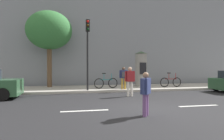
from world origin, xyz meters
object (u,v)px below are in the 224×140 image
(traffic_light, at_px, (88,43))
(bicycle_upright, at_px, (171,82))
(pedestrian_with_backpack, at_px, (130,79))
(street_tree, at_px, (49,31))
(pedestrian_near_pole, at_px, (146,90))
(pedestrian_in_dark_shirt, at_px, (124,76))
(bicycle_leaning, at_px, (106,83))
(poster_column, at_px, (141,68))

(traffic_light, height_order, bicycle_upright, traffic_light)
(pedestrian_with_backpack, height_order, bicycle_upright, pedestrian_with_backpack)
(street_tree, bearing_deg, bicycle_upright, -11.58)
(pedestrian_near_pole, distance_m, bicycle_upright, 8.86)
(pedestrian_in_dark_shirt, distance_m, bicycle_leaning, 1.46)
(traffic_light, bearing_deg, poster_column, 24.78)
(traffic_light, relative_size, bicycle_upright, 2.56)
(pedestrian_with_backpack, distance_m, pedestrian_in_dark_shirt, 2.23)
(bicycle_upright, bearing_deg, street_tree, 168.42)
(pedestrian_in_dark_shirt, bearing_deg, traffic_light, -175.75)
(street_tree, bearing_deg, pedestrian_with_backpack, -44.73)
(pedestrian_near_pole, bearing_deg, bicycle_leaning, 90.64)
(street_tree, bearing_deg, pedestrian_in_dark_shirt, -27.22)
(street_tree, xyz_separation_m, bicycle_upright, (9.02, -1.85, -3.87))
(street_tree, relative_size, pedestrian_with_backpack, 3.46)
(traffic_light, distance_m, bicycle_upright, 6.94)
(street_tree, bearing_deg, bicycle_leaning, -23.62)
(traffic_light, distance_m, pedestrian_in_dark_shirt, 3.26)
(traffic_light, bearing_deg, pedestrian_in_dark_shirt, 4.25)
(poster_column, distance_m, pedestrian_with_backpack, 4.60)
(traffic_light, xyz_separation_m, pedestrian_in_dark_shirt, (2.44, 0.18, -2.15))
(pedestrian_in_dark_shirt, bearing_deg, poster_column, 43.83)
(bicycle_leaning, bearing_deg, pedestrian_in_dark_shirt, -38.91)
(pedestrian_in_dark_shirt, bearing_deg, bicycle_upright, 11.41)
(pedestrian_near_pole, bearing_deg, pedestrian_in_dark_shirt, 81.52)
(pedestrian_with_backpack, height_order, pedestrian_in_dark_shirt, same)
(traffic_light, height_order, pedestrian_near_pole, traffic_light)
(poster_column, height_order, bicycle_upright, poster_column)
(street_tree, xyz_separation_m, pedestrian_with_backpack, (4.90, -4.85, -3.44))
(pedestrian_with_backpack, bearing_deg, pedestrian_in_dark_shirt, 84.25)
(pedestrian_near_pole, xyz_separation_m, bicycle_leaning, (-0.08, 7.46, -0.32))
(poster_column, bearing_deg, pedestrian_near_pole, -108.90)
(poster_column, relative_size, bicycle_leaning, 1.58)
(bicycle_leaning, bearing_deg, street_tree, 156.38)
(poster_column, xyz_separation_m, bicycle_leaning, (-2.97, -0.96, -1.01))
(street_tree, distance_m, pedestrian_in_dark_shirt, 6.67)
(street_tree, xyz_separation_m, pedestrian_near_pole, (4.14, -9.23, -3.56))
(bicycle_upright, bearing_deg, bicycle_leaning, 179.13)
(poster_column, distance_m, pedestrian_in_dark_shirt, 2.68)
(poster_column, height_order, pedestrian_in_dark_shirt, poster_column)
(poster_column, height_order, pedestrian_near_pole, poster_column)
(poster_column, relative_size, pedestrian_in_dark_shirt, 1.83)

